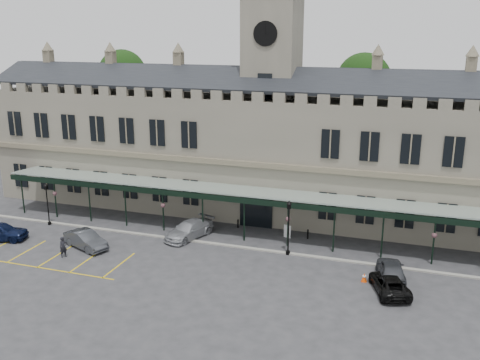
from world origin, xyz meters
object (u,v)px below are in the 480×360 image
(clock_tower, at_px, (272,85))
(car_left_a, at_px, (0,231))
(sign_board, at_px, (287,232))
(station_building, at_px, (270,151))
(car_van, at_px, (389,284))
(car_right_a, at_px, (391,270))
(person_a, at_px, (63,247))
(lamp_post_mid, at_px, (289,223))
(car_left_b, at_px, (86,240))
(car_taxi, at_px, (189,230))
(traffic_cone, at_px, (364,277))
(lamp_post_left, at_px, (47,200))

(clock_tower, relative_size, car_left_a, 5.09)
(clock_tower, distance_m, sign_board, 14.73)
(station_building, bearing_deg, car_van, -48.63)
(car_right_a, relative_size, person_a, 2.67)
(lamp_post_mid, bearing_deg, sign_board, 104.29)
(car_left_b, bearing_deg, person_a, -173.07)
(station_building, distance_m, person_a, 22.18)
(car_left_b, bearing_deg, car_right_a, -63.48)
(car_van, xyz_separation_m, car_right_a, (0.00, 2.02, 0.16))
(lamp_post_mid, relative_size, car_van, 1.02)
(lamp_post_mid, relative_size, person_a, 2.68)
(station_building, height_order, sign_board, station_building)
(car_taxi, bearing_deg, station_building, 81.69)
(traffic_cone, height_order, car_taxi, car_taxi)
(lamp_post_mid, xyz_separation_m, car_right_a, (8.53, -2.25, -2.04))
(car_taxi, bearing_deg, car_left_b, -127.18)
(car_taxi, distance_m, person_a, 10.99)
(car_van, height_order, car_right_a, car_right_a)
(lamp_post_left, bearing_deg, person_a, -45.06)
(clock_tower, xyz_separation_m, car_taxi, (-5.00, -9.70, -12.35))
(lamp_post_mid, relative_size, car_left_a, 0.99)
(lamp_post_mid, relative_size, traffic_cone, 7.08)
(lamp_post_left, height_order, car_taxi, lamp_post_left)
(clock_tower, distance_m, car_left_b, 22.98)
(car_right_a, bearing_deg, clock_tower, -53.86)
(car_left_a, bearing_deg, car_taxi, -85.95)
(sign_board, relative_size, person_a, 0.67)
(clock_tower, relative_size, person_a, 13.81)
(lamp_post_mid, xyz_separation_m, sign_board, (-0.94, 3.68, -2.27))
(car_van, bearing_deg, station_building, -67.68)
(car_taxi, bearing_deg, lamp_post_left, -156.04)
(traffic_cone, relative_size, person_a, 0.38)
(sign_board, xyz_separation_m, car_van, (9.47, -7.95, 0.06))
(lamp_post_left, xyz_separation_m, car_right_a, (32.31, -1.94, -1.68))
(lamp_post_left, distance_m, car_left_b, 7.95)
(lamp_post_mid, height_order, person_a, lamp_post_mid)
(traffic_cone, xyz_separation_m, car_right_a, (1.89, 0.88, 0.48))
(traffic_cone, relative_size, car_right_a, 0.14)
(traffic_cone, xyz_separation_m, sign_board, (-7.58, 6.81, 0.26))
(lamp_post_left, relative_size, car_taxi, 0.80)
(lamp_post_left, relative_size, car_van, 0.90)
(car_left_a, bearing_deg, car_van, -104.94)
(station_building, height_order, car_right_a, station_building)
(lamp_post_left, relative_size, person_a, 2.35)
(lamp_post_mid, xyz_separation_m, person_a, (-17.67, -6.43, -1.96))
(car_taxi, height_order, car_right_a, car_right_a)
(station_building, xyz_separation_m, traffic_cone, (11.11, -13.63, -6.13))
(clock_tower, xyz_separation_m, car_left_b, (-12.58, -14.74, -12.35))
(traffic_cone, bearing_deg, car_right_a, 25.06)
(car_van, bearing_deg, lamp_post_left, -26.03)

